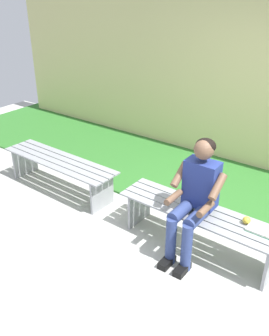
{
  "coord_description": "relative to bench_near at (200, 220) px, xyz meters",
  "views": [
    {
      "loc": [
        -1.35,
        3.0,
        2.61
      ],
      "look_at": [
        0.75,
        0.15,
        0.82
      ],
      "focal_mm": 39.23,
      "sensor_mm": 36.0,
      "label": 1
    }
  ],
  "objects": [
    {
      "name": "ground_plane",
      "position": [
        1.07,
        1.0,
        -0.38
      ],
      "size": [
        10.0,
        7.0,
        0.04
      ],
      "primitive_type": "cube",
      "color": "#B2B2AD"
    },
    {
      "name": "grass_strip",
      "position": [
        1.07,
        -1.57,
        -0.34
      ],
      "size": [
        9.0,
        2.39,
        0.03
      ],
      "primitive_type": "cube",
      "color": "#2D6B28",
      "rests_on": "ground"
    },
    {
      "name": "brick_wall",
      "position": [
        0.5,
        -2.38,
        1.12
      ],
      "size": [
        9.5,
        0.24,
        2.95
      ],
      "primitive_type": "cube",
      "color": "#D1C684",
      "rests_on": "ground"
    },
    {
      "name": "bench_near",
      "position": [
        0.0,
        0.0,
        0.0
      ],
      "size": [
        1.85,
        0.5,
        0.47
      ],
      "rotation": [
        0.0,
        0.0,
        -0.02
      ],
      "color": "gray",
      "rests_on": "ground"
    },
    {
      "name": "bench_far",
      "position": [
        2.13,
        -0.0,
        -0.0
      ],
      "size": [
        1.81,
        0.49,
        0.47
      ],
      "rotation": [
        0.0,
        0.0,
        -0.02
      ],
      "color": "gray",
      "rests_on": "ground"
    },
    {
      "name": "person_seated",
      "position": [
        0.03,
        0.1,
        0.34
      ],
      "size": [
        0.5,
        0.69,
        1.27
      ],
      "color": "navy",
      "rests_on": "ground"
    },
    {
      "name": "apple",
      "position": [
        -0.47,
        -0.08,
        0.15
      ],
      "size": [
        0.08,
        0.08,
        0.08
      ],
      "primitive_type": "sphere",
      "color": "gold",
      "rests_on": "bench_near"
    },
    {
      "name": "book_open",
      "position": [
        -0.7,
        -0.03,
        0.12
      ],
      "size": [
        0.42,
        0.17,
        0.02
      ],
      "rotation": [
        0.0,
        0.0,
        -0.02
      ],
      "color": "white",
      "rests_on": "bench_near"
    }
  ]
}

